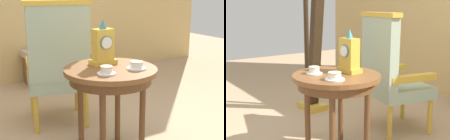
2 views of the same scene
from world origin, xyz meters
TOP-DOWN VIEW (x-y plane):
  - side_table at (0.00, -0.04)m, footprint 0.67×0.67m
  - teacup_left at (-0.11, -0.17)m, footprint 0.13×0.13m
  - teacup_right at (0.14, -0.17)m, footprint 0.14×0.14m
  - mantel_clock at (0.01, 0.07)m, footprint 0.19×0.11m
  - armchair at (-0.11, 0.66)m, footprint 0.66×0.65m
  - window_bench at (0.55, 1.95)m, footprint 1.11×0.40m

SIDE VIEW (x-z plane):
  - window_bench at x=0.55m, z-range 0.00..0.44m
  - armchair at x=-0.11m, z-range 0.02..1.16m
  - side_table at x=0.00m, z-range 0.26..0.94m
  - teacup_right at x=0.14m, z-range 0.68..0.74m
  - teacup_left at x=-0.11m, z-range 0.68..0.74m
  - mantel_clock at x=0.01m, z-range 0.65..0.99m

